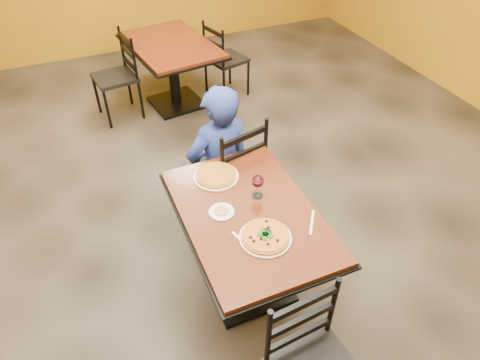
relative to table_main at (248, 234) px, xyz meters
name	(u,v)px	position (x,y,z in m)	size (l,w,h in m)	color
floor	(223,238)	(0.00, 0.50, -0.56)	(7.00, 8.00, 0.01)	black
table_main	(248,234)	(0.00, 0.00, 0.00)	(0.83, 1.23, 0.75)	#621F0F
table_second	(172,60)	(0.27, 2.71, 0.00)	(1.00, 1.34, 0.75)	#621F0F
chair_main_far	(229,168)	(0.17, 0.76, -0.07)	(0.44, 0.44, 0.97)	black
chair_second_left	(115,78)	(-0.38, 2.71, -0.09)	(0.42, 0.42, 0.93)	black
chair_second_right	(227,59)	(0.93, 2.71, -0.11)	(0.40, 0.40, 0.89)	black
diner	(219,150)	(0.14, 0.92, 0.01)	(0.58, 0.38, 1.14)	navy
plate_main	(265,238)	(0.00, -0.23, 0.20)	(0.31, 0.31, 0.01)	white
pizza_main	(265,236)	(0.00, -0.23, 0.21)	(0.28, 0.28, 0.02)	#9A300B
plate_far	(216,177)	(-0.07, 0.40, 0.20)	(0.31, 0.31, 0.01)	white
pizza_far	(216,175)	(-0.07, 0.40, 0.21)	(0.28, 0.28, 0.02)	gold
side_plate	(222,212)	(-0.16, 0.07, 0.20)	(0.16, 0.16, 0.01)	white
dip	(221,211)	(-0.16, 0.07, 0.21)	(0.09, 0.09, 0.01)	tan
wine_glass	(258,185)	(0.11, 0.12, 0.28)	(0.08, 0.08, 0.18)	white
fork	(243,241)	(-0.13, -0.21, 0.20)	(0.01, 0.19, 0.00)	silver
knife	(312,222)	(0.32, -0.23, 0.20)	(0.01, 0.21, 0.00)	silver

